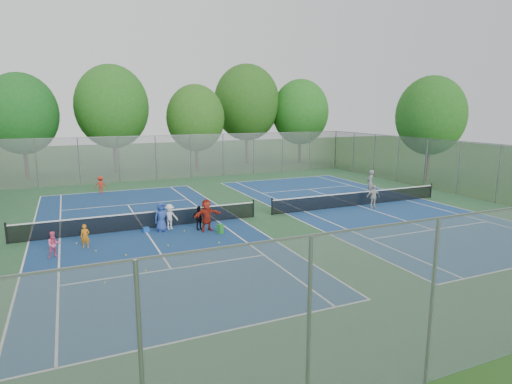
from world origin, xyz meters
TOP-DOWN VIEW (x-y plane):
  - ground at (0.00, 0.00)m, footprint 120.00×120.00m
  - court_pad at (0.00, 0.00)m, footprint 32.00×32.00m
  - court_left at (-7.00, 0.00)m, footprint 10.97×23.77m
  - court_right at (7.00, 0.00)m, footprint 10.97×23.77m
  - net_left at (-7.00, 0.00)m, footprint 12.87×0.10m
  - net_right at (7.00, 0.00)m, footprint 12.87×0.10m
  - fence_north at (0.00, 16.00)m, footprint 32.00×0.10m
  - fence_east at (16.00, 0.00)m, footprint 0.10×32.00m
  - tree_nw at (-14.00, 22.00)m, footprint 6.40×6.40m
  - tree_nl at (-6.00, 23.00)m, footprint 7.20×7.20m
  - tree_nc at (2.00, 21.00)m, footprint 6.00×6.00m
  - tree_nr at (9.00, 24.00)m, footprint 7.60×7.60m
  - tree_ne at (15.00, 22.00)m, footprint 6.60×6.60m
  - tree_side_e at (19.00, 6.00)m, footprint 6.00×6.00m
  - ball_crate at (-6.99, -0.63)m, footprint 0.32×0.32m
  - ball_hopper at (-3.54, -2.47)m, footprint 0.33×0.33m
  - student_a at (-9.99, -2.11)m, footprint 0.45×0.34m
  - student_b at (-11.27, -2.97)m, footprint 0.66×0.58m
  - student_c at (-5.73, -0.60)m, footprint 0.95×0.63m
  - student_d at (-4.34, -1.31)m, footprint 0.82×0.48m
  - student_e at (-6.21, -0.81)m, footprint 0.86×0.65m
  - student_f at (-4.04, -1.76)m, footprint 1.67×0.80m
  - child_far_baseline at (-8.30, 11.40)m, footprint 0.92×0.60m
  - instructor at (9.91, 2.48)m, footprint 0.83×0.79m
  - teen_court_b at (7.42, -0.97)m, footprint 0.94×0.52m
  - tennis_ball_0 at (-7.97, -6.24)m, footprint 0.07×0.07m
  - tennis_ball_1 at (-9.62, -2.89)m, footprint 0.07×0.07m
  - tennis_ball_2 at (-8.45, -4.03)m, footprint 0.07×0.07m
  - tennis_ball_3 at (-9.55, -6.84)m, footprint 0.07×0.07m
  - tennis_ball_4 at (-5.36, -6.23)m, footprint 0.07×0.07m
  - tennis_ball_5 at (-5.14, -1.37)m, footprint 0.07×0.07m
  - tennis_ball_6 at (-6.13, -6.52)m, footprint 0.07×0.07m
  - tennis_ball_7 at (-5.03, -4.72)m, footprint 0.07×0.07m
  - tennis_ball_8 at (-4.15, -4.02)m, footprint 0.07×0.07m
  - tennis_ball_9 at (-10.37, -1.38)m, footprint 0.07×0.07m
  - tennis_ball_10 at (-6.47, -3.45)m, footprint 0.07×0.07m

SIDE VIEW (x-z plane):
  - ground at x=0.00m, z-range 0.00..0.00m
  - court_pad at x=0.00m, z-range 0.00..0.01m
  - court_left at x=-7.00m, z-range 0.01..0.02m
  - court_right at x=7.00m, z-range 0.01..0.02m
  - tennis_ball_0 at x=-7.97m, z-range 0.00..0.07m
  - tennis_ball_1 at x=-9.62m, z-range 0.00..0.07m
  - tennis_ball_2 at x=-8.45m, z-range 0.00..0.07m
  - tennis_ball_3 at x=-9.55m, z-range 0.00..0.07m
  - tennis_ball_4 at x=-5.36m, z-range 0.00..0.07m
  - tennis_ball_5 at x=-5.14m, z-range 0.00..0.07m
  - tennis_ball_6 at x=-6.13m, z-range 0.00..0.07m
  - tennis_ball_7 at x=-5.03m, z-range 0.00..0.07m
  - tennis_ball_8 at x=-4.15m, z-range 0.00..0.07m
  - tennis_ball_9 at x=-10.37m, z-range 0.00..0.07m
  - tennis_ball_10 at x=-6.47m, z-range 0.00..0.07m
  - ball_crate at x=-6.99m, z-range 0.00..0.26m
  - ball_hopper at x=-3.54m, z-range 0.00..0.50m
  - net_left at x=-7.00m, z-range 0.00..0.91m
  - net_right at x=7.00m, z-range 0.00..0.91m
  - student_a at x=-9.99m, z-range 0.00..1.12m
  - student_b at x=-11.27m, z-range 0.00..1.17m
  - student_d at x=-4.34m, z-range 0.00..1.31m
  - child_far_baseline at x=-8.30m, z-range 0.00..1.33m
  - student_c at x=-5.73m, z-range 0.00..1.37m
  - teen_court_b at x=7.42m, z-range 0.00..1.52m
  - student_e at x=-6.21m, z-range 0.00..1.57m
  - student_f at x=-4.04m, z-range 0.00..1.72m
  - instructor at x=9.91m, z-range 0.00..1.90m
  - fence_north at x=0.00m, z-range 0.00..4.00m
  - fence_east at x=16.00m, z-range 0.00..4.00m
  - tree_nc at x=2.00m, z-range 0.97..9.82m
  - tree_side_e at x=19.00m, z-range 1.14..10.34m
  - tree_nw at x=-14.00m, z-range 1.10..10.68m
  - tree_ne at x=15.00m, z-range 1.08..10.85m
  - tree_nl at x=-6.00m, z-range 1.20..11.89m
  - tree_nr at x=9.00m, z-range 1.33..12.75m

